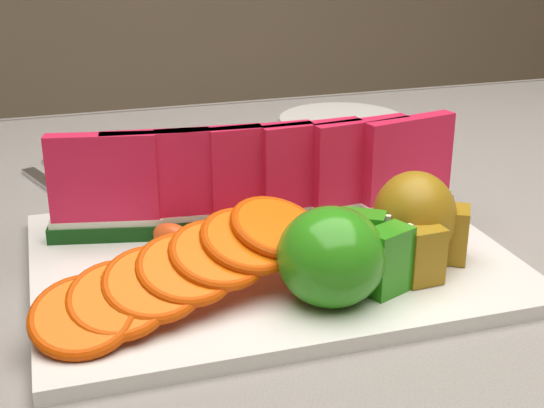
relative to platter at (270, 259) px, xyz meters
name	(u,v)px	position (x,y,z in m)	size (l,w,h in m)	color
table	(315,324)	(0.07, 0.06, -0.11)	(1.40, 0.90, 0.75)	#4E2C1C
tablecloth	(316,269)	(0.07, 0.06, -0.05)	(1.53, 1.03, 0.20)	gray
platter	(270,259)	(0.00, 0.00, 0.00)	(0.40, 0.30, 0.01)	silver
apple_cluster	(339,256)	(0.03, -0.09, 0.04)	(0.11, 0.09, 0.08)	#238010
pear_cluster	(417,220)	(0.11, -0.05, 0.04)	(0.10, 0.10, 0.08)	#B37122
side_plate	(342,121)	(0.23, 0.40, 0.00)	(0.22, 0.22, 0.01)	silver
fork	(56,187)	(-0.17, 0.25, 0.00)	(0.07, 0.19, 0.00)	silver
watermelon_row	(261,180)	(0.01, 0.06, 0.05)	(0.39, 0.07, 0.10)	#0D3D09
orange_fan_front	(186,268)	(-0.09, -0.07, 0.04)	(0.25, 0.14, 0.06)	#F34317
orange_fan_back	(251,179)	(0.02, 0.13, 0.03)	(0.32, 0.10, 0.04)	#F34317
tangerine_segments	(244,233)	(-0.02, 0.02, 0.02)	(0.17, 0.07, 0.02)	#D0641C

